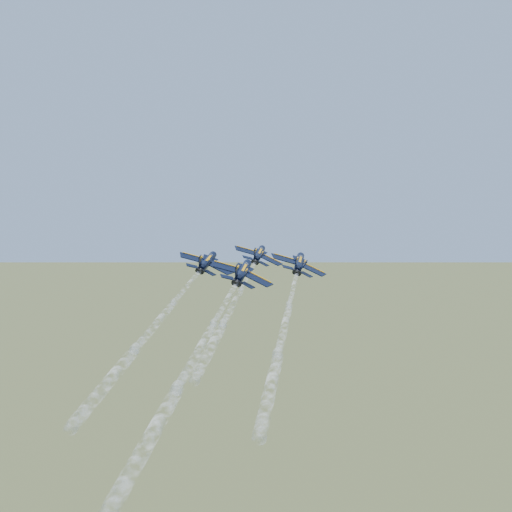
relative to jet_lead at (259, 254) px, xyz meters
The scene contains 8 objects.
jet_lead is the anchor object (origin of this frame).
jet_left 17.37m from the jet_lead, 97.43° to the right, with size 10.09×14.57×4.70m.
jet_right 17.89m from the jet_lead, 35.63° to the right, with size 10.09×14.57×4.70m.
jet_slot 28.70m from the jet_lead, 66.95° to the right, with size 10.09×14.57×4.70m.
smoke_trail_lead 40.31m from the jet_lead, 67.21° to the right, with size 22.63×51.35×1.84m.
smoke_trail_left 56.01m from the jet_lead, 76.19° to the right, with size 22.63×51.35×1.84m.
smoke_trail_right 56.33m from the jet_lead, 57.64° to the right, with size 22.63×51.35×1.84m.
smoke_trail_slot 69.01m from the jet_lead, 67.10° to the right, with size 22.63×51.35×1.84m.
Camera 1 is at (55.95, -96.46, 119.46)m, focal length 40.00 mm.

